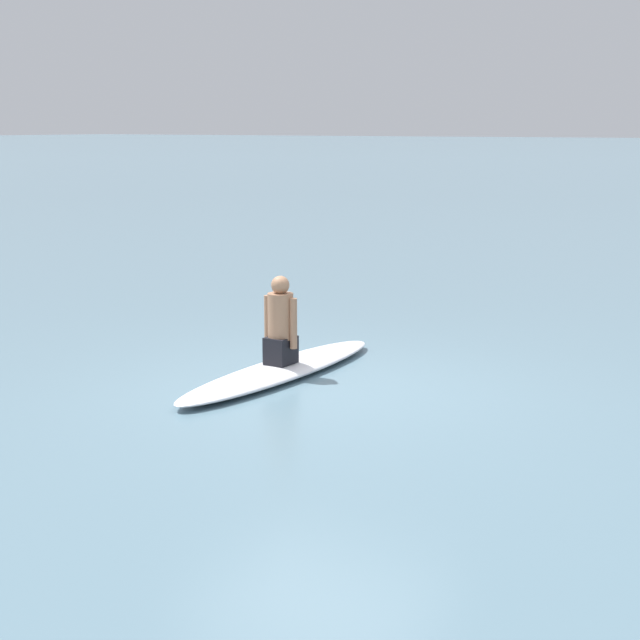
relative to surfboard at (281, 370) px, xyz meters
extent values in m
plane|color=slate|center=(-0.20, -0.60, -0.07)|extent=(400.00, 400.00, 0.00)
ellipsoid|color=white|center=(0.00, 0.00, 0.00)|extent=(3.38, 0.69, 0.14)
cube|color=black|center=(0.00, 0.00, 0.22)|extent=(0.32, 0.26, 0.29)
cylinder|color=#9E7051|center=(0.00, 0.00, 0.59)|extent=(0.28, 0.28, 0.49)
sphere|color=#9E7051|center=(0.00, 0.00, 0.92)|extent=(0.20, 0.20, 0.20)
cylinder|color=#9E7051|center=(0.00, -0.17, 0.52)|extent=(0.08, 0.08, 0.54)
cylinder|color=#9E7051|center=(0.00, 0.17, 0.52)|extent=(0.08, 0.08, 0.54)
camera|label=1|loc=(-8.49, -5.90, 2.58)|focal=55.78mm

